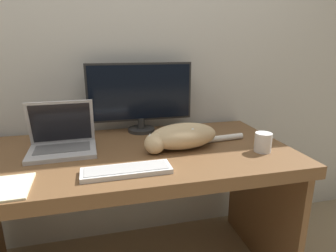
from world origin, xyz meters
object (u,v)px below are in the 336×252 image
object	(u,v)px
laptop	(62,142)
external_keyboard	(127,170)
cat	(182,136)
coffee_mug	(263,142)
monitor	(140,96)

from	to	relation	value
laptop	external_keyboard	xyz separation A→B (m)	(0.28, -0.32, -0.04)
cat	coffee_mug	world-z (taller)	cat
monitor	external_keyboard	distance (m)	0.62
monitor	laptop	xyz separation A→B (m)	(-0.42, -0.24, -0.17)
monitor	external_keyboard	world-z (taller)	monitor
laptop	cat	bearing A→B (deg)	-12.48
laptop	coffee_mug	xyz separation A→B (m)	(0.95, -0.24, -0.00)
laptop	coffee_mug	distance (m)	0.98
monitor	coffee_mug	distance (m)	0.73
cat	laptop	bearing A→B (deg)	163.74
monitor	external_keyboard	bearing A→B (deg)	-104.45
monitor	cat	size ratio (longest dim) A/B	1.08
external_keyboard	coffee_mug	size ratio (longest dim) A/B	3.88
laptop	cat	distance (m)	0.58
cat	external_keyboard	bearing A→B (deg)	-149.85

